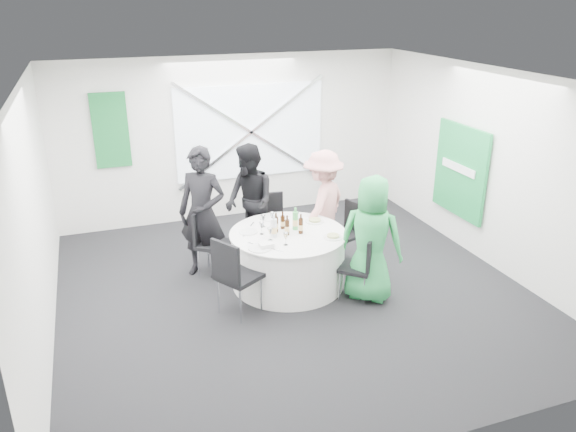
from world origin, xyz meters
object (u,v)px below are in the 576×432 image
object	(u,v)px
banquet_table	(288,258)
clear_water_bottle	(274,228)
person_woman_pink	(323,205)
person_man_back_left	(202,213)
person_man_back	(250,202)
person_woman_green	(371,239)
green_water_bottle	(295,221)
chair_back	(272,219)
chair_front_left	(234,271)
chair_back_right	(349,228)
chair_front_right	(363,263)
chair_back_left	(208,238)

from	to	relation	value
banquet_table	clear_water_bottle	distance (m)	0.55
banquet_table	person_woman_pink	size ratio (longest dim) A/B	0.95
person_man_back_left	person_man_back	bearing A→B (deg)	61.02
person_man_back	person_man_back_left	bearing A→B (deg)	-74.75
person_woman_green	green_water_bottle	xyz separation A→B (m)	(-0.73, 0.78, 0.05)
chair_back	person_woman_pink	world-z (taller)	person_woman_pink
banquet_table	green_water_bottle	bearing A→B (deg)	30.32
chair_front_left	chair_back_right	bearing A→B (deg)	-96.12
person_woman_pink	person_woman_green	world-z (taller)	person_woman_green
banquet_table	person_man_back	bearing A→B (deg)	101.44
chair_front_right	green_water_bottle	world-z (taller)	green_water_bottle
chair_back	person_woman_green	xyz separation A→B (m)	(0.74, -1.78, 0.29)
chair_front_right	green_water_bottle	xyz separation A→B (m)	(-0.63, 0.78, 0.37)
chair_back_right	person_woman_pink	xyz separation A→B (m)	(-0.30, 0.28, 0.30)
chair_back_left	person_man_back	bearing A→B (deg)	-25.53
chair_back_left	chair_front_right	distance (m)	2.19
person_woman_green	clear_water_bottle	size ratio (longest dim) A/B	5.32
chair_back	chair_front_right	world-z (taller)	chair_back
green_water_bottle	chair_back_left	bearing A→B (deg)	151.49
banquet_table	person_man_back	distance (m)	1.20
person_woman_pink	person_woman_green	distance (m)	1.38
banquet_table	chair_front_left	bearing A→B (deg)	-148.57
green_water_bottle	person_woman_green	bearing A→B (deg)	-47.05
banquet_table	chair_back	xyz separation A→B (m)	(0.12, 1.08, 0.16)
person_man_back	chair_front_right	bearing A→B (deg)	17.33
person_man_back_left	person_woman_green	size ratio (longest dim) A/B	1.11
chair_front_right	chair_back	bearing A→B (deg)	-117.52
person_man_back_left	green_water_bottle	world-z (taller)	person_man_back_left
chair_back	chair_back_left	xyz separation A→B (m)	(-1.07, -0.41, 0.02)
clear_water_bottle	chair_back_left	bearing A→B (deg)	134.79
chair_front_right	person_woman_green	bearing A→B (deg)	133.17
person_woman_pink	person_man_back	bearing A→B (deg)	-62.42
chair_front_right	green_water_bottle	bearing A→B (deg)	-98.43
chair_back	chair_front_left	bearing A→B (deg)	-115.52
banquet_table	person_woman_green	size ratio (longest dim) A/B	0.94
chair_back_left	person_man_back	size ratio (longest dim) A/B	0.55
person_woman_green	person_woman_pink	bearing A→B (deg)	-47.67
person_woman_pink	green_water_bottle	bearing A→B (deg)	1.79
person_man_back	person_woman_pink	xyz separation A→B (m)	(1.00, -0.40, -0.04)
banquet_table	person_woman_pink	distance (m)	1.13
person_woman_green	person_man_back_left	bearing A→B (deg)	2.59
chair_front_right	person_woman_pink	size ratio (longest dim) A/B	0.54
chair_back_right	person_woman_pink	world-z (taller)	person_woman_pink
banquet_table	chair_front_right	distance (m)	1.04
chair_back_right	green_water_bottle	size ratio (longest dim) A/B	2.89
chair_back	clear_water_bottle	distance (m)	1.25
chair_back_right	chair_front_right	xyz separation A→B (m)	(-0.33, -1.10, -0.01)
banquet_table	green_water_bottle	xyz separation A→B (m)	(0.13, 0.08, 0.50)
chair_back_right	clear_water_bottle	xyz separation A→B (m)	(-1.31, -0.46, 0.36)
chair_front_left	green_water_bottle	distance (m)	1.23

